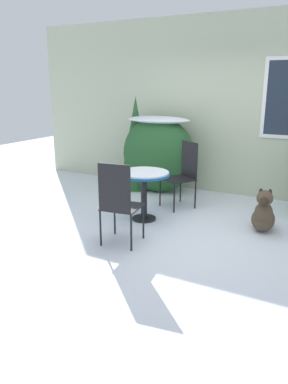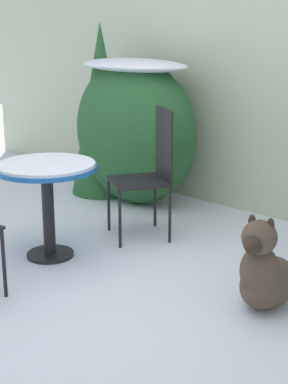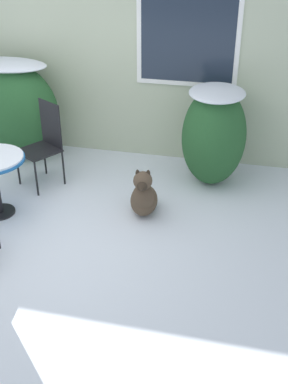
# 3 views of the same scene
# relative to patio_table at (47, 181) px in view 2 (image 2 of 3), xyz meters

# --- Properties ---
(ground_plane) EXTENTS (16.00, 16.00, 0.00)m
(ground_plane) POSITION_rel_patio_table_xyz_m (0.64, -0.25, -0.58)
(ground_plane) COLOR silver
(house_wall) EXTENTS (8.00, 0.10, 3.06)m
(house_wall) POSITION_rel_patio_table_xyz_m (0.69, 1.95, 0.95)
(house_wall) COLOR #B2BC9E
(house_wall) RESTS_ON ground_plane
(shrub_left) EXTENTS (1.38, 0.76, 1.37)m
(shrub_left) POSITION_rel_patio_table_xyz_m (-0.48, 1.43, 0.14)
(shrub_left) COLOR #235128
(shrub_left) RESTS_ON ground_plane
(evergreen_bush) EXTENTS (0.63, 0.63, 1.70)m
(evergreen_bush) POSITION_rel_patio_table_xyz_m (-0.97, 1.47, 0.27)
(evergreen_bush) COLOR #235128
(evergreen_bush) RESTS_ON ground_plane
(patio_table) EXTENTS (0.74, 0.74, 0.72)m
(patio_table) POSITION_rel_patio_table_xyz_m (0.00, 0.00, 0.00)
(patio_table) COLOR black
(patio_table) RESTS_ON ground_plane
(patio_chair_near_table) EXTENTS (0.61, 0.61, 1.04)m
(patio_chair_near_table) POSITION_rel_patio_table_xyz_m (0.25, 0.83, -0.02)
(patio_chair_near_table) COLOR black
(patio_chair_near_table) RESTS_ON ground_plane
(dog) EXTENTS (0.38, 0.73, 0.62)m
(dog) POSITION_rel_patio_table_xyz_m (1.62, 0.36, -0.36)
(dog) COLOR #4C3D2D
(dog) RESTS_ON ground_plane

